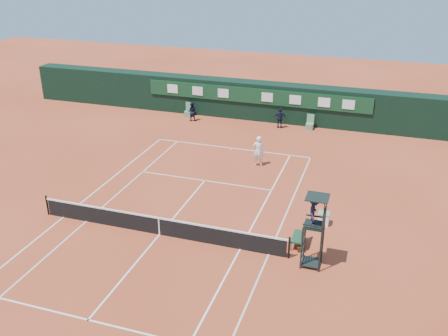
# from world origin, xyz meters

# --- Properties ---
(ground) EXTENTS (90.00, 90.00, 0.00)m
(ground) POSITION_xyz_m (0.00, 0.00, 0.00)
(ground) COLOR #B4492A
(ground) RESTS_ON ground
(court_lines) EXTENTS (11.05, 23.85, 0.01)m
(court_lines) POSITION_xyz_m (0.00, 0.00, 0.01)
(court_lines) COLOR silver
(court_lines) RESTS_ON ground
(tennis_net) EXTENTS (12.90, 0.10, 1.10)m
(tennis_net) POSITION_xyz_m (0.00, 0.00, 0.51)
(tennis_net) COLOR black
(tennis_net) RESTS_ON ground
(back_wall) EXTENTS (40.00, 1.65, 3.00)m
(back_wall) POSITION_xyz_m (0.00, 18.74, 1.51)
(back_wall) COLOR black
(back_wall) RESTS_ON ground
(linesman_chair_left) EXTENTS (0.55, 0.50, 1.15)m
(linesman_chair_left) POSITION_xyz_m (-5.50, 17.48, 0.32)
(linesman_chair_left) COLOR #5B8B61
(linesman_chair_left) RESTS_ON ground
(linesman_chair_right) EXTENTS (0.55, 0.50, 1.15)m
(linesman_chair_right) POSITION_xyz_m (4.50, 17.48, 0.32)
(linesman_chair_right) COLOR #588766
(linesman_chair_right) RESTS_ON ground
(umpire_chair) EXTENTS (0.96, 0.95, 3.42)m
(umpire_chair) POSITION_xyz_m (7.43, -0.22, 2.46)
(umpire_chair) COLOR black
(umpire_chair) RESTS_ON ground
(player_bench) EXTENTS (0.56, 1.20, 1.10)m
(player_bench) POSITION_xyz_m (6.72, 1.20, 0.60)
(player_bench) COLOR #193E25
(player_bench) RESTS_ON ground
(tennis_bag) EXTENTS (0.52, 0.77, 0.27)m
(tennis_bag) POSITION_xyz_m (6.76, 0.94, 0.13)
(tennis_bag) COLOR black
(tennis_bag) RESTS_ON ground
(cooler) EXTENTS (0.57, 0.57, 0.65)m
(cooler) POSITION_xyz_m (7.47, 3.52, 0.33)
(cooler) COLOR white
(cooler) RESTS_ON ground
(tennis_ball) EXTENTS (0.07, 0.07, 0.07)m
(tennis_ball) POSITION_xyz_m (0.77, 8.15, 0.03)
(tennis_ball) COLOR gold
(tennis_ball) RESTS_ON ground
(player) EXTENTS (0.82, 0.63, 1.99)m
(player) POSITION_xyz_m (2.47, 9.64, 1.00)
(player) COLOR white
(player) RESTS_ON ground
(ball_kid_left) EXTENTS (0.88, 0.77, 1.52)m
(ball_kid_left) POSITION_xyz_m (-4.83, 16.56, 0.76)
(ball_kid_left) COLOR black
(ball_kid_left) RESTS_ON ground
(ball_kid_right) EXTENTS (0.99, 0.55, 1.61)m
(ball_kid_right) POSITION_xyz_m (2.26, 17.05, 0.80)
(ball_kid_right) COLOR black
(ball_kid_right) RESTS_ON ground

